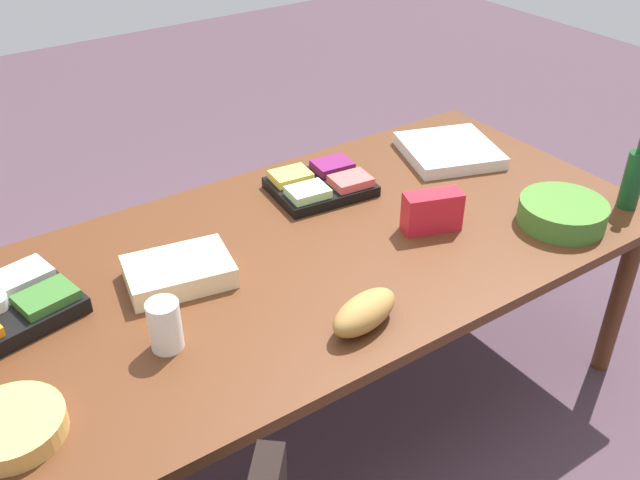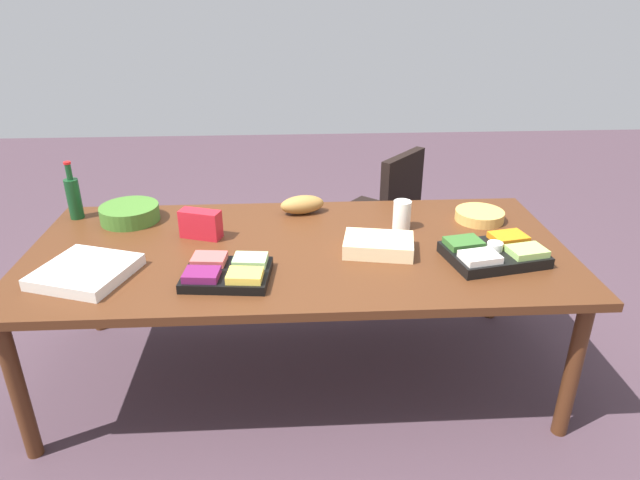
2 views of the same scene
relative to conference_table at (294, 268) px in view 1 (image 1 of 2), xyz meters
The scene contains 11 objects.
ground_plane 0.69m from the conference_table, ahead, with size 10.00×10.00×0.00m, color #48343E.
conference_table is the anchor object (origin of this frame).
wine_bottle 1.26m from the conference_table, 20.06° to the right, with size 0.09×0.09×0.31m.
bread_loaf 0.44m from the conference_table, 94.18° to the right, with size 0.24×0.11×0.10m, color #A47539.
sheet_cake 0.39m from the conference_table, 169.24° to the left, with size 0.32×0.22×0.07m, color beige.
chip_bowl 1.00m from the conference_table, 164.16° to the right, with size 0.25×0.25×0.05m, color #DAA550.
chip_bag_red 0.51m from the conference_table, 16.62° to the right, with size 0.20×0.08×0.14m, color red.
pizza_box 0.95m from the conference_table, 14.71° to the left, with size 0.36×0.36×0.05m, color silver.
mayo_jar 0.58m from the conference_table, 160.33° to the right, with size 0.09×0.09×0.15m, color white.
fruit_platter 0.44m from the conference_table, 43.46° to the left, with size 0.39×0.32×0.07m.
salad_bowl 0.96m from the conference_table, 22.90° to the right, with size 0.30×0.30×0.08m, color #417228.
Camera 1 is at (-1.01, -1.64, 2.06)m, focal length 39.61 mm.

